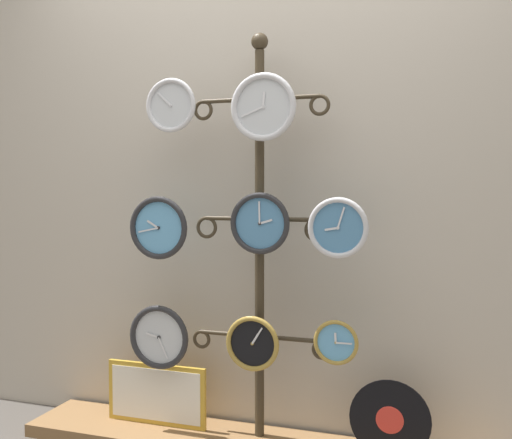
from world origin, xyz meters
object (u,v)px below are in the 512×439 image
at_px(clock_top_left, 171,106).
at_px(clock_middle_center, 260,223).
at_px(clock_bottom_right, 336,342).
at_px(clock_top_center, 264,107).
at_px(clock_middle_left, 159,228).
at_px(clock_bottom_center, 253,343).
at_px(clock_bottom_left, 159,337).
at_px(vinyl_record, 390,420).
at_px(display_stand, 260,297).
at_px(picture_frame, 156,394).
at_px(clock_middle_right, 338,228).

xyz_separation_m(clock_top_left, clock_middle_center, (0.42, 0.01, -0.52)).
relative_size(clock_top_left, clock_bottom_right, 1.28).
bearing_deg(clock_top_center, clock_middle_left, 179.84).
relative_size(clock_middle_center, clock_bottom_center, 1.11).
bearing_deg(clock_bottom_left, clock_bottom_right, -0.79).
bearing_deg(vinyl_record, clock_middle_center, -178.06).
relative_size(display_stand, clock_top_left, 7.65).
bearing_deg(clock_middle_left, vinyl_record, 1.97).
distance_m(clock_bottom_center, picture_frame, 0.60).
relative_size(display_stand, vinyl_record, 5.56).
xyz_separation_m(clock_middle_center, vinyl_record, (0.56, 0.02, -0.80)).
bearing_deg(vinyl_record, clock_top_center, -176.05).
relative_size(display_stand, clock_middle_left, 6.45).
xyz_separation_m(clock_bottom_left, clock_bottom_center, (0.47, -0.02, 0.02)).
height_order(clock_bottom_left, clock_bottom_center, clock_bottom_left).
relative_size(clock_top_center, clock_middle_center, 1.08).
bearing_deg(clock_bottom_left, clock_middle_right, -1.50).
height_order(display_stand, clock_bottom_left, display_stand).
bearing_deg(picture_frame, display_stand, 3.93).
xyz_separation_m(display_stand, picture_frame, (-0.51, -0.03, -0.49)).
xyz_separation_m(clock_middle_left, clock_bottom_left, (-0.01, 0.01, -0.51)).
relative_size(clock_top_left, clock_middle_right, 0.97).
bearing_deg(clock_bottom_center, vinyl_record, 5.15).
relative_size(clock_bottom_left, clock_bottom_center, 1.23).
distance_m(display_stand, clock_middle_right, 0.51).
xyz_separation_m(clock_bottom_center, picture_frame, (-0.51, 0.08, -0.31)).
bearing_deg(clock_top_left, clock_bottom_right, -1.10).
bearing_deg(clock_middle_left, clock_bottom_right, -0.23).
distance_m(display_stand, clock_bottom_left, 0.51).
distance_m(clock_middle_center, vinyl_record, 0.98).
bearing_deg(clock_middle_center, picture_frame, 175.38).
bearing_deg(display_stand, clock_bottom_right, -14.89).
bearing_deg(clock_bottom_left, clock_top_center, -1.07).
xyz_separation_m(clock_middle_right, clock_bottom_left, (-0.83, 0.02, -0.53)).
xyz_separation_m(clock_top_left, vinyl_record, (0.98, 0.02, -1.33)).
height_order(clock_top_left, clock_bottom_left, clock_top_left).
distance_m(clock_top_left, clock_middle_right, 0.93).
relative_size(clock_bottom_center, vinyl_record, 0.72).
xyz_separation_m(clock_bottom_left, clock_bottom_right, (0.83, -0.01, 0.05)).
relative_size(clock_middle_left, picture_frame, 0.57).
xyz_separation_m(clock_middle_left, vinyl_record, (1.04, 0.04, -0.78)).
relative_size(clock_middle_center, clock_middle_right, 1.07).
bearing_deg(clock_middle_right, clock_bottom_left, 178.50).
distance_m(display_stand, clock_top_center, 0.84).
bearing_deg(clock_middle_center, clock_middle_left, -178.01).
bearing_deg(clock_top_center, clock_bottom_right, -0.34).
height_order(display_stand, clock_top_left, display_stand).
bearing_deg(clock_middle_center, clock_top_center, -41.07).
relative_size(clock_top_center, clock_bottom_right, 1.53).
relative_size(clock_top_left, clock_bottom_left, 0.82).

